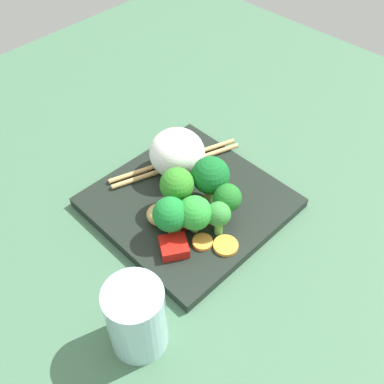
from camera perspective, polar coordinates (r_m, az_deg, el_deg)
ground_plane at (r=63.89cm, az=-0.40°, el=-2.37°), size 110.00×110.00×2.00cm
square_plate at (r=62.58cm, az=-0.41°, el=-1.33°), size 23.70×23.70×1.47cm
rice_mound at (r=63.55cm, az=-1.88°, el=4.90°), size 9.11×9.02×6.86cm
broccoli_floret_0 at (r=55.62cm, az=0.33°, el=-2.70°), size 4.36×4.36×5.91cm
broccoli_floret_1 at (r=58.00cm, az=-1.92°, el=0.75°), size 4.48×4.48×6.71cm
broccoli_floret_2 at (r=56.29cm, az=3.33°, el=-2.90°), size 3.19×3.19×4.86cm
broccoli_floret_3 at (r=55.36cm, az=-2.72°, el=-2.94°), size 4.39×4.39×6.21cm
broccoli_floret_4 at (r=58.99cm, az=2.35°, el=2.05°), size 5.03×5.03×7.04cm
broccoli_floret_5 at (r=57.95cm, az=4.43°, el=-0.84°), size 3.70×3.70×5.31cm
carrot_slice_0 at (r=59.83cm, az=1.60°, el=-2.85°), size 4.17×4.17×0.61cm
carrot_slice_1 at (r=57.11cm, az=1.34°, el=-6.30°), size 3.44×3.44×0.48cm
carrot_slice_2 at (r=56.93cm, az=4.24°, el=-6.72°), size 3.30×3.30×0.47cm
carrot_slice_3 at (r=60.94cm, az=0.11°, el=-1.73°), size 3.61×3.61×0.43cm
pepper_chunk_0 at (r=56.12cm, az=-2.28°, el=-6.88°), size 4.49×4.54×1.43cm
pepper_chunk_2 at (r=58.97cm, az=-1.12°, el=-3.30°), size 3.33×3.36×1.30cm
chicken_piece_3 at (r=58.58cm, az=-3.70°, el=-3.09°), size 4.47×4.33×2.34cm
chopstick_pair at (r=66.61cm, az=-2.07°, el=3.68°), size 8.70×19.57×0.70cm
drinking_glass at (r=48.62cm, az=-6.98°, el=-15.41°), size 6.22×6.22×9.31cm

